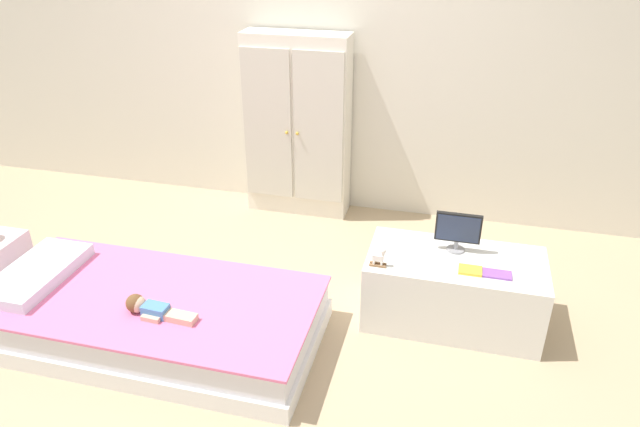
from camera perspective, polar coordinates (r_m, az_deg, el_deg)
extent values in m
cube|color=tan|center=(3.48, -7.17, -10.11)|extent=(10.00, 10.00, 0.02)
cube|color=silver|center=(4.31, -0.54, 17.61)|extent=(6.40, 0.05, 2.70)
cube|color=white|center=(3.40, -15.84, -10.79)|extent=(1.80, 0.87, 0.11)
cube|color=silver|center=(3.32, -16.12, -9.08)|extent=(1.76, 0.83, 0.15)
cube|color=pink|center=(3.28, -16.30, -7.93)|extent=(1.79, 0.86, 0.02)
cube|color=silver|center=(3.63, -26.10, -5.28)|extent=(0.32, 0.62, 0.07)
cube|color=#4C84C6|center=(3.11, -15.87, -9.14)|extent=(0.13, 0.09, 0.06)
cube|color=#DBB293|center=(3.06, -13.35, -9.72)|extent=(0.16, 0.05, 0.04)
cube|color=#DBB293|center=(3.04, -13.69, -10.11)|extent=(0.16, 0.05, 0.04)
cube|color=#DBB293|center=(3.16, -15.33, -8.85)|extent=(0.10, 0.03, 0.03)
cube|color=#DBB293|center=(3.09, -16.36, -9.93)|extent=(0.10, 0.03, 0.03)
sphere|color=#DBB293|center=(3.16, -17.54, -8.49)|extent=(0.09, 0.09, 0.09)
sphere|color=brown|center=(3.16, -17.72, -8.41)|extent=(0.10, 0.10, 0.10)
cube|color=white|center=(4.35, -2.21, 8.56)|extent=(0.77, 0.24, 1.36)
cube|color=beige|center=(4.28, -5.20, 8.62)|extent=(0.36, 0.02, 1.12)
cube|color=beige|center=(4.18, -0.16, 8.23)|extent=(0.36, 0.02, 1.12)
sphere|color=gold|center=(4.23, -3.30, 7.95)|extent=(0.02, 0.02, 0.02)
sphere|color=gold|center=(4.21, -2.25, 7.87)|extent=(0.02, 0.02, 0.02)
cube|color=silver|center=(3.39, 12.95, -7.30)|extent=(0.97, 0.50, 0.41)
cylinder|color=#99999E|center=(3.35, 13.19, -3.46)|extent=(0.10, 0.10, 0.01)
cylinder|color=#99999E|center=(3.33, 13.25, -3.02)|extent=(0.02, 0.02, 0.05)
cube|color=black|center=(3.28, 13.45, -1.36)|extent=(0.25, 0.02, 0.17)
cube|color=#28334C|center=(3.27, 13.44, -1.48)|extent=(0.23, 0.01, 0.15)
cube|color=#8E6642|center=(3.15, 5.74, -4.90)|extent=(0.09, 0.01, 0.01)
cube|color=#8E6642|center=(3.13, 5.66, -5.15)|extent=(0.09, 0.01, 0.01)
cube|color=white|center=(3.12, 5.74, -4.35)|extent=(0.06, 0.03, 0.03)
cylinder|color=white|center=(3.14, 6.13, -4.73)|extent=(0.01, 0.01, 0.02)
cylinder|color=white|center=(3.12, 6.07, -4.91)|extent=(0.01, 0.01, 0.02)
cylinder|color=white|center=(3.14, 5.36, -4.63)|extent=(0.01, 0.01, 0.02)
cylinder|color=white|center=(3.13, 5.31, -4.81)|extent=(0.01, 0.01, 0.02)
cylinder|color=white|center=(3.10, 6.23, -4.00)|extent=(0.02, 0.02, 0.02)
sphere|color=white|center=(3.09, 6.25, -3.71)|extent=(0.03, 0.03, 0.03)
cube|color=gold|center=(3.18, 14.57, -5.43)|extent=(0.12, 0.09, 0.02)
cube|color=#8E51B2|center=(3.19, 16.97, -5.72)|extent=(0.16, 0.09, 0.01)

